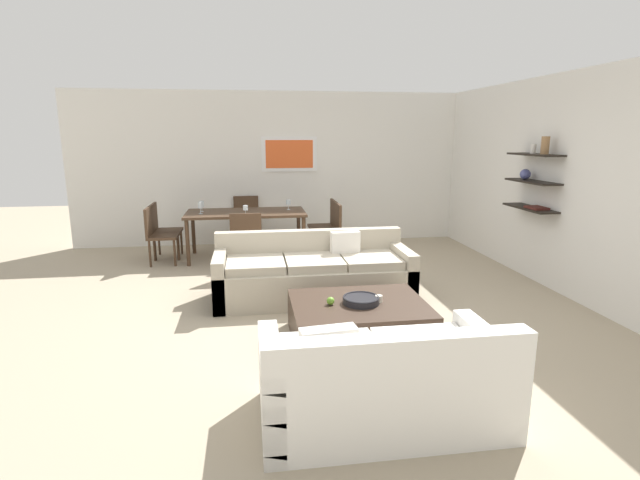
{
  "coord_description": "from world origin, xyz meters",
  "views": [
    {
      "loc": [
        -0.82,
        -5.21,
        1.96
      ],
      "look_at": [
        -0.02,
        0.2,
        0.75
      ],
      "focal_mm": 26.96,
      "sensor_mm": 36.0,
      "label": 1
    }
  ],
  "objects_px": {
    "sofa_beige": "(313,275)",
    "dining_chair_foot": "(246,238)",
    "dining_chair_left_far": "(162,227)",
    "wine_glass_left_near": "(200,206)",
    "candle_jar": "(379,299)",
    "dining_chair_head": "(246,218)",
    "dining_chair_right_near": "(331,227)",
    "decorative_bowl": "(361,300)",
    "apple_on_coffee_table": "(331,301)",
    "dining_chair_right_far": "(327,222)",
    "dining_table": "(246,216)",
    "wine_glass_left_far": "(202,204)",
    "loveseat_white": "(382,383)",
    "coffee_table": "(359,321)",
    "dining_chair_left_near": "(157,232)",
    "wine_glass_foot": "(245,208)",
    "wine_glass_right_far": "(288,203)"
  },
  "relations": [
    {
      "from": "coffee_table",
      "to": "dining_chair_right_near",
      "type": "bearing_deg",
      "value": 85.09
    },
    {
      "from": "coffee_table",
      "to": "wine_glass_left_near",
      "type": "relative_size",
      "value": 6.95
    },
    {
      "from": "loveseat_white",
      "to": "wine_glass_left_far",
      "type": "height_order",
      "value": "wine_glass_left_far"
    },
    {
      "from": "decorative_bowl",
      "to": "dining_chair_foot",
      "type": "bearing_deg",
      "value": 112.98
    },
    {
      "from": "apple_on_coffee_table",
      "to": "dining_chair_right_near",
      "type": "distance_m",
      "value": 3.26
    },
    {
      "from": "dining_chair_right_near",
      "to": "dining_chair_left_near",
      "type": "bearing_deg",
      "value": 180.0
    },
    {
      "from": "apple_on_coffee_table",
      "to": "coffee_table",
      "type": "bearing_deg",
      "value": 4.29
    },
    {
      "from": "candle_jar",
      "to": "dining_chair_left_far",
      "type": "distance_m",
      "value": 4.46
    },
    {
      "from": "dining_chair_head",
      "to": "wine_glass_foot",
      "type": "xyz_separation_m",
      "value": [
        -0.0,
        -1.27,
        0.36
      ]
    },
    {
      "from": "sofa_beige",
      "to": "dining_chair_foot",
      "type": "xyz_separation_m",
      "value": [
        -0.8,
        1.25,
        0.21
      ]
    },
    {
      "from": "coffee_table",
      "to": "dining_chair_right_far",
      "type": "bearing_deg",
      "value": 85.65
    },
    {
      "from": "apple_on_coffee_table",
      "to": "dining_chair_head",
      "type": "bearing_deg",
      "value": 100.47
    },
    {
      "from": "dining_chair_foot",
      "to": "wine_glass_left_far",
      "type": "distance_m",
      "value": 1.25
    },
    {
      "from": "coffee_table",
      "to": "dining_table",
      "type": "xyz_separation_m",
      "value": [
        -1.07,
        3.4,
        0.49
      ]
    },
    {
      "from": "apple_on_coffee_table",
      "to": "dining_chair_left_far",
      "type": "bearing_deg",
      "value": 120.52
    },
    {
      "from": "loveseat_white",
      "to": "dining_table",
      "type": "relative_size",
      "value": 0.89
    },
    {
      "from": "wine_glass_foot",
      "to": "wine_glass_right_far",
      "type": "bearing_deg",
      "value": 36.58
    },
    {
      "from": "sofa_beige",
      "to": "dining_chair_right_near",
      "type": "relative_size",
      "value": 2.66
    },
    {
      "from": "dining_table",
      "to": "dining_chair_head",
      "type": "distance_m",
      "value": 0.88
    },
    {
      "from": "dining_chair_head",
      "to": "dining_chair_right_near",
      "type": "distance_m",
      "value": 1.72
    },
    {
      "from": "dining_chair_foot",
      "to": "dining_chair_head",
      "type": "bearing_deg",
      "value": 90.0
    },
    {
      "from": "dining_chair_right_far",
      "to": "dining_chair_right_near",
      "type": "height_order",
      "value": "same"
    },
    {
      "from": "dining_table",
      "to": "wine_glass_left_far",
      "type": "bearing_deg",
      "value": 170.66
    },
    {
      "from": "decorative_bowl",
      "to": "dining_chair_head",
      "type": "distance_m",
      "value": 4.43
    },
    {
      "from": "dining_chair_right_near",
      "to": "loveseat_white",
      "type": "bearing_deg",
      "value": -95.27
    },
    {
      "from": "apple_on_coffee_table",
      "to": "dining_chair_right_far",
      "type": "bearing_deg",
      "value": 81.31
    },
    {
      "from": "sofa_beige",
      "to": "loveseat_white",
      "type": "distance_m",
      "value": 2.64
    },
    {
      "from": "dining_chair_left_near",
      "to": "dining_chair_left_far",
      "type": "bearing_deg",
      "value": 90.0
    },
    {
      "from": "candle_jar",
      "to": "dining_chair_left_near",
      "type": "relative_size",
      "value": 0.08
    },
    {
      "from": "decorative_bowl",
      "to": "dining_chair_left_near",
      "type": "bearing_deg",
      "value": 127.06
    },
    {
      "from": "wine_glass_right_far",
      "to": "loveseat_white",
      "type": "bearing_deg",
      "value": -87.25
    },
    {
      "from": "wine_glass_left_near",
      "to": "dining_chair_head",
      "type": "bearing_deg",
      "value": 54.78
    },
    {
      "from": "candle_jar",
      "to": "wine_glass_left_far",
      "type": "relative_size",
      "value": 0.42
    },
    {
      "from": "wine_glass_left_near",
      "to": "wine_glass_foot",
      "type": "height_order",
      "value": "wine_glass_left_near"
    },
    {
      "from": "coffee_table",
      "to": "sofa_beige",
      "type": "bearing_deg",
      "value": 101.78
    },
    {
      "from": "loveseat_white",
      "to": "dining_chair_left_far",
      "type": "distance_m",
      "value": 5.46
    },
    {
      "from": "decorative_bowl",
      "to": "apple_on_coffee_table",
      "type": "xyz_separation_m",
      "value": [
        -0.29,
        0.01,
        0.0
      ]
    },
    {
      "from": "dining_chair_head",
      "to": "dining_chair_right_far",
      "type": "xyz_separation_m",
      "value": [
        1.35,
        -0.66,
        0.0
      ]
    },
    {
      "from": "loveseat_white",
      "to": "dining_chair_right_near",
      "type": "height_order",
      "value": "dining_chair_right_near"
    },
    {
      "from": "decorative_bowl",
      "to": "dining_chair_left_far",
      "type": "relative_size",
      "value": 0.4
    },
    {
      "from": "coffee_table",
      "to": "dining_chair_right_far",
      "type": "xyz_separation_m",
      "value": [
        0.27,
        3.6,
        0.31
      ]
    },
    {
      "from": "loveseat_white",
      "to": "coffee_table",
      "type": "bearing_deg",
      "value": 83.87
    },
    {
      "from": "decorative_bowl",
      "to": "wine_glass_foot",
      "type": "distance_m",
      "value": 3.25
    },
    {
      "from": "candle_jar",
      "to": "dining_table",
      "type": "bearing_deg",
      "value": 110.29
    },
    {
      "from": "dining_table",
      "to": "dining_chair_left_far",
      "type": "xyz_separation_m",
      "value": [
        -1.35,
        0.21,
        -0.18
      ]
    },
    {
      "from": "dining_chair_right_near",
      "to": "decorative_bowl",
      "type": "bearing_deg",
      "value": -94.62
    },
    {
      "from": "candle_jar",
      "to": "apple_on_coffee_table",
      "type": "relative_size",
      "value": 0.95
    },
    {
      "from": "dining_chair_left_far",
      "to": "wine_glass_left_near",
      "type": "relative_size",
      "value": 4.75
    },
    {
      "from": "decorative_bowl",
      "to": "dining_table",
      "type": "distance_m",
      "value": 3.6
    },
    {
      "from": "sofa_beige",
      "to": "dining_chair_right_far",
      "type": "xyz_separation_m",
      "value": [
        0.54,
        2.32,
        0.21
      ]
    }
  ]
}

